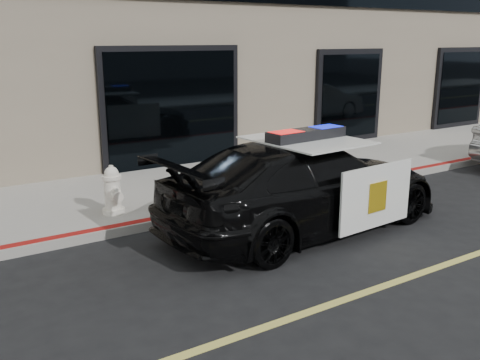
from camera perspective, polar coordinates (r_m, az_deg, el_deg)
ground at (r=8.17m, az=22.22°, el=-7.96°), size 120.00×120.00×0.00m
sidewalk_n at (r=11.74m, az=1.05°, el=0.33°), size 60.00×3.50×0.15m
police_car at (r=8.65m, az=6.95°, el=-0.52°), size 2.75×5.32×1.65m
fire_hydrant at (r=9.21m, az=-13.42°, el=-1.16°), size 0.38×0.52×0.83m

